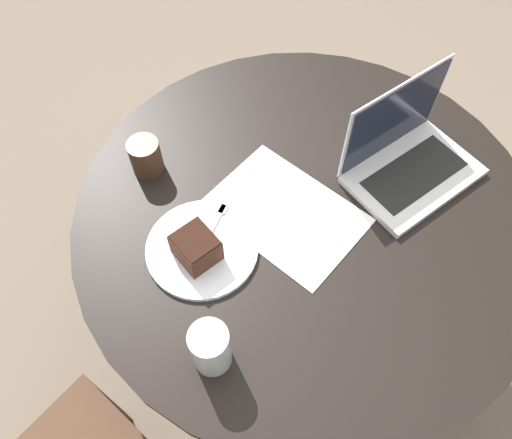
% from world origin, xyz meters
% --- Properties ---
extents(ground_plane, '(12.00, 12.00, 0.00)m').
position_xyz_m(ground_plane, '(0.00, 0.00, 0.00)').
color(ground_plane, '#6B5B4C').
extents(dining_table, '(1.12, 1.12, 0.72)m').
position_xyz_m(dining_table, '(0.00, 0.00, 0.62)').
color(dining_table, black).
rests_on(dining_table, ground_plane).
extents(paper_document, '(0.43, 0.39, 0.00)m').
position_xyz_m(paper_document, '(0.01, 0.05, 0.72)').
color(paper_document, white).
rests_on(paper_document, dining_table).
extents(plate, '(0.26, 0.26, 0.01)m').
position_xyz_m(plate, '(-0.03, 0.27, 0.73)').
color(plate, silver).
rests_on(plate, dining_table).
extents(cake_slice, '(0.11, 0.11, 0.07)m').
position_xyz_m(cake_slice, '(-0.04, 0.28, 0.77)').
color(cake_slice, '#472619').
rests_on(cake_slice, plate).
extents(fork, '(0.14, 0.13, 0.00)m').
position_xyz_m(fork, '(0.02, 0.23, 0.74)').
color(fork, silver).
rests_on(fork, plate).
extents(coffee_glass, '(0.08, 0.08, 0.09)m').
position_xyz_m(coffee_glass, '(0.24, 0.33, 0.77)').
color(coffee_glass, '#3D2619').
rests_on(coffee_glass, dining_table).
extents(water_glass, '(0.08, 0.08, 0.13)m').
position_xyz_m(water_glass, '(-0.27, 0.31, 0.78)').
color(water_glass, silver).
rests_on(water_glass, dining_table).
extents(laptop, '(0.30, 0.37, 0.24)m').
position_xyz_m(laptop, '(0.03, -0.27, 0.77)').
color(laptop, silver).
rests_on(laptop, dining_table).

